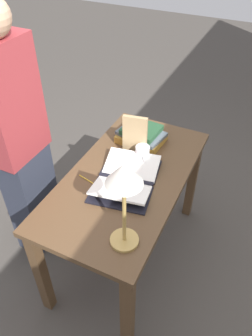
{
  "coord_description": "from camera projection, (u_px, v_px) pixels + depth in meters",
  "views": [
    {
      "loc": [
        1.29,
        0.61,
        2.05
      ],
      "look_at": [
        0.03,
        0.01,
        0.85
      ],
      "focal_mm": 35.0,
      "sensor_mm": 36.0,
      "label": 1
    }
  ],
  "objects": [
    {
      "name": "reading_desk",
      "position": [
        127.0,
        190.0,
        2.0
      ],
      "size": [
        1.25,
        0.65,
        0.77
      ],
      "color": "brown",
      "rests_on": "ground_plane"
    },
    {
      "name": "reading_lamp",
      "position": [
        124.0,
        183.0,
        1.32
      ],
      "size": [
        0.16,
        0.16,
        0.48
      ],
      "color": "tan",
      "rests_on": "reading_desk"
    },
    {
      "name": "book_standing_upright",
      "position": [
        135.0,
        136.0,
        1.99
      ],
      "size": [
        0.05,
        0.15,
        0.27
      ],
      "rotation": [
        0.0,
        0.0,
        0.18
      ],
      "color": "tan",
      "rests_on": "reading_desk"
    },
    {
      "name": "pencil",
      "position": [
        88.0,
        180.0,
        1.88
      ],
      "size": [
        0.04,
        0.14,
        0.01
      ],
      "rotation": [
        0.0,
        0.0,
        -0.24
      ],
      "color": "gold",
      "rests_on": "reading_desk"
    },
    {
      "name": "book_stack_tall",
      "position": [
        141.0,
        135.0,
        2.15
      ],
      "size": [
        0.24,
        0.32,
        0.11
      ],
      "color": "#BC8933",
      "rests_on": "reading_desk"
    },
    {
      "name": "coffee_mug",
      "position": [
        142.0,
        154.0,
        1.99
      ],
      "size": [
        0.11,
        0.09,
        0.1
      ],
      "rotation": [
        0.0,
        0.0,
        0.58
      ],
      "color": "white",
      "rests_on": "reading_desk"
    },
    {
      "name": "ground_plane",
      "position": [
        127.0,
        252.0,
        2.42
      ],
      "size": [
        12.0,
        12.0,
        0.0
      ],
      "primitive_type": "plane",
      "color": "#47423D"
    },
    {
      "name": "person_reader",
      "position": [
        20.0,
        148.0,
        1.98
      ],
      "size": [
        0.36,
        0.22,
        1.71
      ],
      "rotation": [
        0.0,
        0.0,
        3.14
      ],
      "color": "#2D3342",
      "rests_on": "ground_plane"
    },
    {
      "name": "open_book",
      "position": [
        126.0,
        178.0,
        1.87
      ],
      "size": [
        0.51,
        0.4,
        0.06
      ],
      "rotation": [
        0.0,
        0.0,
        0.17
      ],
      "color": "black",
      "rests_on": "reading_desk"
    }
  ]
}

